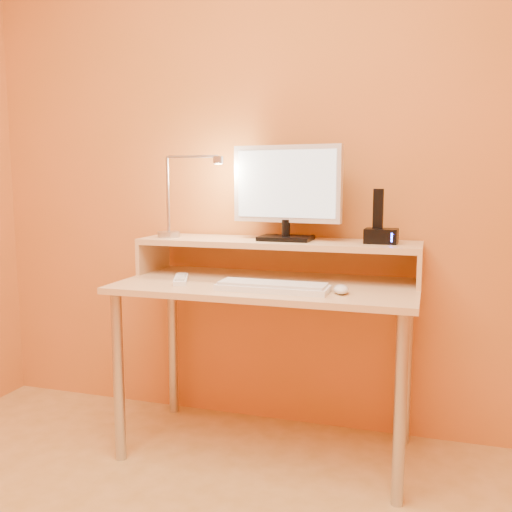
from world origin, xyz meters
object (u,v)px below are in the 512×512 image
(keyboard, at_px, (272,288))
(remote_control, at_px, (181,280))
(monitor_panel, at_px, (287,184))
(lamp_base, at_px, (169,234))
(phone_dock, at_px, (381,236))
(mouse, at_px, (341,289))

(keyboard, distance_m, remote_control, 0.42)
(monitor_panel, height_order, remote_control, monitor_panel)
(monitor_panel, height_order, keyboard, monitor_panel)
(lamp_base, xyz_separation_m, phone_dock, (0.93, 0.03, 0.02))
(keyboard, bearing_deg, lamp_base, 154.89)
(monitor_panel, height_order, phone_dock, monitor_panel)
(remote_control, bearing_deg, monitor_panel, 10.60)
(monitor_panel, height_order, mouse, monitor_panel)
(phone_dock, height_order, mouse, phone_dock)
(monitor_panel, xyz_separation_m, phone_dock, (0.40, -0.01, -0.21))
(phone_dock, relative_size, mouse, 1.33)
(monitor_panel, distance_m, lamp_base, 0.58)
(monitor_panel, relative_size, phone_dock, 3.65)
(remote_control, bearing_deg, lamp_base, 104.82)
(lamp_base, height_order, remote_control, lamp_base)
(mouse, distance_m, remote_control, 0.67)
(phone_dock, xyz_separation_m, keyboard, (-0.37, -0.30, -0.18))
(monitor_panel, xyz_separation_m, keyboard, (0.03, -0.31, -0.39))
(lamp_base, bearing_deg, phone_dock, 1.85)
(phone_dock, bearing_deg, mouse, -110.54)
(phone_dock, bearing_deg, remote_control, -161.58)
(keyboard, bearing_deg, monitor_panel, 95.40)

